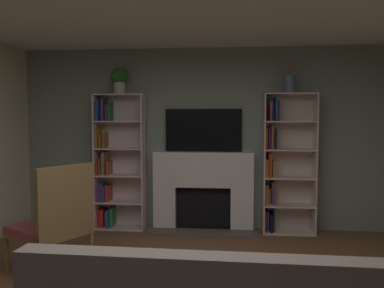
% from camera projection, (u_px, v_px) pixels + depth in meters
% --- Properties ---
extents(wall_back_accent, '(5.51, 0.06, 2.65)m').
position_uv_depth(wall_back_accent, '(204.00, 139.00, 5.90)').
color(wall_back_accent, gray).
rests_on(wall_back_accent, ground_plane).
extents(fireplace, '(1.55, 0.50, 1.14)m').
position_uv_depth(fireplace, '(203.00, 189.00, 5.82)').
color(fireplace, white).
rests_on(fireplace, ground_plane).
extents(tv, '(1.11, 0.06, 0.62)m').
position_uv_depth(tv, '(204.00, 130.00, 5.83)').
color(tv, black).
rests_on(tv, fireplace).
extents(bookshelf_left, '(0.72, 0.33, 1.98)m').
position_uv_depth(bookshelf_left, '(115.00, 165.00, 5.90)').
color(bookshelf_left, silver).
rests_on(bookshelf_left, ground_plane).
extents(bookshelf_right, '(0.72, 0.34, 1.98)m').
position_uv_depth(bookshelf_right, '(282.00, 164.00, 5.67)').
color(bookshelf_right, beige).
rests_on(bookshelf_right, ground_plane).
extents(potted_plant, '(0.24, 0.24, 0.39)m').
position_uv_depth(potted_plant, '(119.00, 79.00, 5.78)').
color(potted_plant, beige).
rests_on(potted_plant, bookshelf_left).
extents(vase_with_flowers, '(0.16, 0.16, 0.45)m').
position_uv_depth(vase_with_flowers, '(290.00, 83.00, 5.56)').
color(vase_with_flowers, slate).
rests_on(vase_with_flowers, bookshelf_right).
extents(armchair, '(0.89, 0.90, 1.15)m').
position_uv_depth(armchair, '(55.00, 221.00, 4.18)').
color(armchair, brown).
rests_on(armchair, ground_plane).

